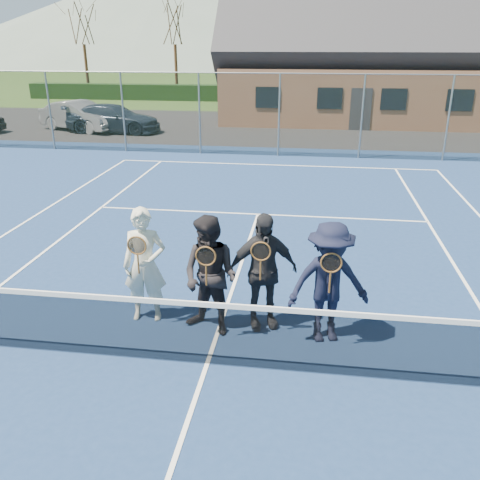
{
  "coord_description": "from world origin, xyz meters",
  "views": [
    {
      "loc": [
        1.24,
        -5.64,
        4.08
      ],
      "look_at": [
        0.24,
        1.5,
        1.25
      ],
      "focal_mm": 38.0,
      "sensor_mm": 36.0,
      "label": 1
    }
  ],
  "objects_px": {
    "tennis_net": "(206,331)",
    "car_b": "(80,116)",
    "clubhouse": "(369,43)",
    "player_a": "(145,265)",
    "player_d": "(329,283)",
    "car_c": "(113,119)",
    "player_b": "(210,276)",
    "player_c": "(262,271)"
  },
  "relations": [
    {
      "from": "tennis_net",
      "to": "car_b",
      "type": "bearing_deg",
      "value": 118.74
    },
    {
      "from": "clubhouse",
      "to": "player_a",
      "type": "bearing_deg",
      "value": -102.7
    },
    {
      "from": "player_a",
      "to": "player_d",
      "type": "bearing_deg",
      "value": -4.65
    },
    {
      "from": "player_a",
      "to": "player_d",
      "type": "relative_size",
      "value": 1.0
    },
    {
      "from": "car_c",
      "to": "clubhouse",
      "type": "distance_m",
      "value": 14.04
    },
    {
      "from": "car_c",
      "to": "player_d",
      "type": "xyz_separation_m",
      "value": [
        9.72,
        -16.91,
        0.27
      ]
    },
    {
      "from": "clubhouse",
      "to": "player_a",
      "type": "relative_size",
      "value": 8.67
    },
    {
      "from": "tennis_net",
      "to": "player_d",
      "type": "xyz_separation_m",
      "value": [
        1.58,
        0.87,
        0.38
      ]
    },
    {
      "from": "car_c",
      "to": "player_b",
      "type": "distance_m",
      "value": 18.74
    },
    {
      "from": "tennis_net",
      "to": "clubhouse",
      "type": "relative_size",
      "value": 0.75
    },
    {
      "from": "player_a",
      "to": "player_c",
      "type": "bearing_deg",
      "value": 1.15
    },
    {
      "from": "car_b",
      "to": "player_b",
      "type": "relative_size",
      "value": 2.35
    },
    {
      "from": "player_a",
      "to": "player_d",
      "type": "xyz_separation_m",
      "value": [
        2.75,
        -0.22,
        -0.0
      ]
    },
    {
      "from": "car_b",
      "to": "clubhouse",
      "type": "height_order",
      "value": "clubhouse"
    },
    {
      "from": "player_c",
      "to": "player_d",
      "type": "relative_size",
      "value": 1.0
    },
    {
      "from": "player_a",
      "to": "player_c",
      "type": "height_order",
      "value": "same"
    },
    {
      "from": "car_c",
      "to": "player_b",
      "type": "bearing_deg",
      "value": -151.7
    },
    {
      "from": "car_b",
      "to": "car_c",
      "type": "bearing_deg",
      "value": -76.98
    },
    {
      "from": "player_c",
      "to": "tennis_net",
      "type": "bearing_deg",
      "value": -118.79
    },
    {
      "from": "player_d",
      "to": "player_a",
      "type": "bearing_deg",
      "value": 175.35
    },
    {
      "from": "car_b",
      "to": "player_c",
      "type": "height_order",
      "value": "player_c"
    },
    {
      "from": "clubhouse",
      "to": "player_c",
      "type": "height_order",
      "value": "clubhouse"
    },
    {
      "from": "player_a",
      "to": "player_c",
      "type": "relative_size",
      "value": 1.0
    },
    {
      "from": "tennis_net",
      "to": "player_d",
      "type": "bearing_deg",
      "value": 28.76
    },
    {
      "from": "car_b",
      "to": "player_d",
      "type": "bearing_deg",
      "value": -124.42
    },
    {
      "from": "car_b",
      "to": "car_c",
      "type": "xyz_separation_m",
      "value": [
        1.77,
        -0.27,
        -0.05
      ]
    },
    {
      "from": "tennis_net",
      "to": "player_a",
      "type": "distance_m",
      "value": 1.64
    },
    {
      "from": "player_c",
      "to": "player_d",
      "type": "bearing_deg",
      "value": -15.07
    },
    {
      "from": "player_a",
      "to": "tennis_net",
      "type": "bearing_deg",
      "value": -43.23
    },
    {
      "from": "car_c",
      "to": "player_a",
      "type": "relative_size",
      "value": 2.49
    },
    {
      "from": "car_b",
      "to": "car_c",
      "type": "distance_m",
      "value": 1.79
    },
    {
      "from": "player_d",
      "to": "car_b",
      "type": "bearing_deg",
      "value": 123.76
    },
    {
      "from": "car_b",
      "to": "tennis_net",
      "type": "relative_size",
      "value": 0.36
    },
    {
      "from": "car_c",
      "to": "player_a",
      "type": "xyz_separation_m",
      "value": [
        6.98,
        -16.69,
        0.27
      ]
    },
    {
      "from": "car_b",
      "to": "player_c",
      "type": "relative_size",
      "value": 2.35
    },
    {
      "from": "car_b",
      "to": "player_d",
      "type": "height_order",
      "value": "player_d"
    },
    {
      "from": "clubhouse",
      "to": "player_b",
      "type": "distance_m",
      "value": 23.7
    },
    {
      "from": "clubhouse",
      "to": "player_a",
      "type": "height_order",
      "value": "clubhouse"
    },
    {
      "from": "clubhouse",
      "to": "car_b",
      "type": "bearing_deg",
      "value": -156.86
    },
    {
      "from": "tennis_net",
      "to": "clubhouse",
      "type": "distance_m",
      "value": 24.57
    },
    {
      "from": "player_d",
      "to": "clubhouse",
      "type": "bearing_deg",
      "value": 84.03
    },
    {
      "from": "car_c",
      "to": "tennis_net",
      "type": "height_order",
      "value": "car_c"
    }
  ]
}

